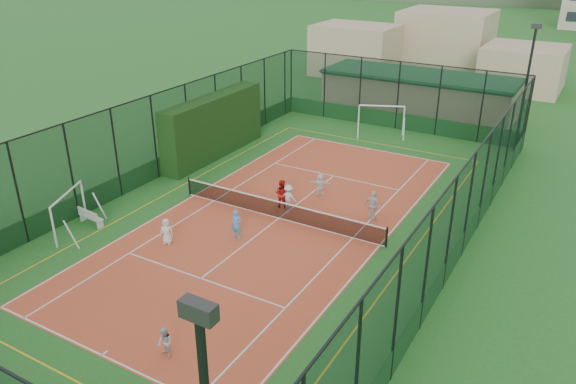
% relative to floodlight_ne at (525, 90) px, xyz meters
% --- Properties ---
extents(ground, '(300.00, 300.00, 0.00)m').
position_rel_floodlight_ne_xyz_m(ground, '(-8.60, -16.60, -4.12)').
color(ground, '#2A6422').
rests_on(ground, ground).
extents(court_slab, '(11.17, 23.97, 0.01)m').
position_rel_floodlight_ne_xyz_m(court_slab, '(-8.60, -16.60, -4.12)').
color(court_slab, '#B74B28').
rests_on(court_slab, ground).
extents(tennis_net, '(11.67, 0.12, 1.06)m').
position_rel_floodlight_ne_xyz_m(tennis_net, '(-8.60, -16.60, -3.59)').
color(tennis_net, black).
rests_on(tennis_net, ground).
extents(perimeter_fence, '(18.12, 34.12, 5.00)m').
position_rel_floodlight_ne_xyz_m(perimeter_fence, '(-8.60, -16.60, -1.62)').
color(perimeter_fence, black).
rests_on(perimeter_fence, ground).
extents(floodlight_ne, '(0.60, 0.26, 8.25)m').
position_rel_floodlight_ne_xyz_m(floodlight_ne, '(0.00, 0.00, 0.00)').
color(floodlight_ne, black).
rests_on(floodlight_ne, ground).
extents(clubhouse, '(15.20, 7.20, 3.15)m').
position_rel_floodlight_ne_xyz_m(clubhouse, '(-8.60, 5.40, -2.55)').
color(clubhouse, tan).
rests_on(clubhouse, ground).
extents(hedge_left, '(1.35, 9.01, 3.94)m').
position_rel_floodlight_ne_xyz_m(hedge_left, '(-16.90, -10.88, -2.15)').
color(hedge_left, black).
rests_on(hedge_left, ground).
extents(white_bench, '(1.59, 0.59, 0.88)m').
position_rel_floodlight_ne_xyz_m(white_bench, '(-16.40, -21.82, -3.69)').
color(white_bench, white).
rests_on(white_bench, ground).
extents(futsal_goal_near, '(3.25, 2.07, 2.03)m').
position_rel_floodlight_ne_xyz_m(futsal_goal_near, '(-16.62, -22.85, -3.11)').
color(futsal_goal_near, white).
rests_on(futsal_goal_near, ground).
extents(futsal_goal_far, '(3.42, 2.17, 2.13)m').
position_rel_floodlight_ne_xyz_m(futsal_goal_far, '(-9.07, -1.49, -3.06)').
color(futsal_goal_far, white).
rests_on(futsal_goal_far, ground).
extents(child_near_left, '(0.73, 0.61, 1.27)m').
position_rel_floodlight_ne_xyz_m(child_near_left, '(-11.81, -21.42, -3.48)').
color(child_near_left, white).
rests_on(child_near_left, court_slab).
extents(child_near_mid, '(0.57, 0.42, 1.44)m').
position_rel_floodlight_ne_xyz_m(child_near_mid, '(-9.31, -19.34, -3.39)').
color(child_near_mid, '#4D98DC').
rests_on(child_near_mid, court_slab).
extents(child_near_right, '(0.69, 0.62, 1.16)m').
position_rel_floodlight_ne_xyz_m(child_near_right, '(-6.63, -27.42, -3.54)').
color(child_near_right, silver).
rests_on(child_near_right, court_slab).
extents(child_far_left, '(0.93, 0.59, 1.37)m').
position_rel_floodlight_ne_xyz_m(child_far_left, '(-8.73, -15.40, -3.43)').
color(child_far_left, silver).
rests_on(child_far_left, court_slab).
extents(child_far_right, '(0.95, 0.48, 1.55)m').
position_rel_floodlight_ne_xyz_m(child_far_right, '(-4.42, -14.33, -3.34)').
color(child_far_right, silver).
rests_on(child_far_right, court_slab).
extents(child_far_back, '(1.26, 0.78, 1.30)m').
position_rel_floodlight_ne_xyz_m(child_far_back, '(-8.05, -13.06, -3.47)').
color(child_far_back, white).
rests_on(child_far_back, court_slab).
extents(coach, '(0.85, 0.71, 1.56)m').
position_rel_floodlight_ne_xyz_m(coach, '(-9.15, -15.40, -3.34)').
color(coach, '#AD1812').
rests_on(coach, court_slab).
extents(tennis_balls, '(4.86, 1.03, 0.07)m').
position_rel_floodlight_ne_xyz_m(tennis_balls, '(-7.98, -14.89, -4.08)').
color(tennis_balls, '#CCE033').
rests_on(tennis_balls, court_slab).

